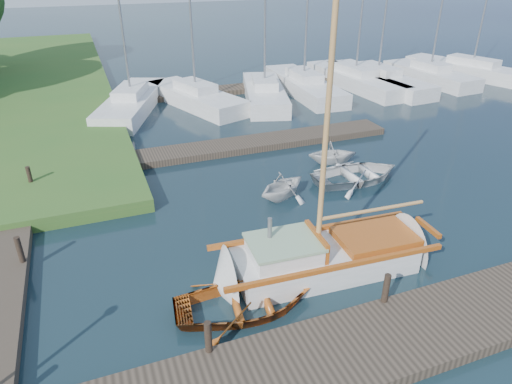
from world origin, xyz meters
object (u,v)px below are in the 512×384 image
object	(u,v)px
marina_boat_4	(355,78)
marina_boat_6	(430,74)
mooring_post_1	(208,337)
marina_boat_2	(264,92)
tender_b	(283,183)
marina_boat_0	(132,101)
tender_d	(333,151)
marina_boat_7	(472,69)
marina_boat_3	(304,84)
mooring_post_4	(20,250)
tender_c	(357,172)
marina_boat_1	(196,96)
mooring_post_5	(30,177)
dinghy	(245,299)
marina_boat_5	(377,78)
mooring_post_2	(386,288)
sailboat	(328,258)

from	to	relation	value
marina_boat_4	marina_boat_6	xyz separation A→B (m)	(5.54, -0.79, -0.01)
mooring_post_1	marina_boat_2	world-z (taller)	marina_boat_2
tender_b	marina_boat_0	size ratio (longest dim) A/B	0.20
tender_d	marina_boat_7	world-z (taller)	marina_boat_7
tender_d	marina_boat_2	bearing A→B (deg)	9.38
marina_boat_3	mooring_post_4	bearing A→B (deg)	134.68
tender_c	mooring_post_4	bearing A→B (deg)	97.31
tender_c	marina_boat_1	size ratio (longest dim) A/B	0.35
mooring_post_5	marina_boat_3	world-z (taller)	marina_boat_3
marina_boat_3	marina_boat_0	bearing A→B (deg)	92.77
dinghy	marina_boat_5	distance (m)	23.68
mooring_post_5	marina_boat_1	size ratio (longest dim) A/B	0.08
marina_boat_0	marina_boat_5	distance (m)	16.28
tender_b	tender_d	distance (m)	3.84
marina_boat_2	marina_boat_3	world-z (taller)	marina_boat_3
marina_boat_0	marina_boat_5	world-z (taller)	marina_boat_5
tender_c	marina_boat_6	distance (m)	17.78
mooring_post_2	marina_boat_3	xyz separation A→B (m)	(7.19, 19.16, -0.12)
marina_boat_1	marina_boat_7	world-z (taller)	marina_boat_7
tender_c	marina_boat_1	world-z (taller)	marina_boat_1
marina_boat_0	sailboat	bearing A→B (deg)	-147.46
marina_boat_2	marina_boat_5	distance (m)	8.51
mooring_post_5	dinghy	xyz separation A→B (m)	(5.26, -8.76, -0.34)
tender_c	marina_boat_0	xyz separation A→B (m)	(-7.08, 12.47, 0.19)
tender_d	mooring_post_2	bearing A→B (deg)	172.63
marina_boat_5	tender_c	bearing A→B (deg)	138.65
tender_b	mooring_post_5	bearing A→B (deg)	42.99
marina_boat_2	mooring_post_5	bearing A→B (deg)	139.59
tender_d	marina_boat_7	bearing A→B (deg)	-45.53
tender_b	marina_boat_7	size ratio (longest dim) A/B	0.18
mooring_post_2	marina_boat_0	size ratio (longest dim) A/B	0.07
marina_boat_1	marina_boat_5	distance (m)	12.62
mooring_post_2	tender_d	bearing A→B (deg)	68.65
mooring_post_1	marina_boat_1	size ratio (longest dim) A/B	0.08
mooring_post_2	dinghy	distance (m)	3.48
mooring_post_2	marina_boat_2	distance (m)	18.71
sailboat	marina_boat_2	world-z (taller)	marina_boat_2
mooring_post_2	mooring_post_4	size ratio (longest dim) A/B	1.00
mooring_post_2	marina_boat_5	size ratio (longest dim) A/B	0.07
marina_boat_2	marina_boat_6	xyz separation A→B (m)	(12.55, 0.26, -0.01)
mooring_post_2	mooring_post_4	xyz separation A→B (m)	(-8.50, 5.00, 0.00)
marina_boat_1	tender_b	bearing A→B (deg)	161.11
tender_c	marina_boat_6	bearing A→B (deg)	-48.87
mooring_post_5	mooring_post_1	bearing A→B (deg)	-68.20
mooring_post_1	tender_d	size ratio (longest dim) A/B	0.39
marina_boat_0	marina_boat_1	bearing A→B (deg)	-73.00
marina_boat_2	marina_boat_7	world-z (taller)	marina_boat_7
mooring_post_4	marina_boat_5	size ratio (longest dim) A/B	0.07
mooring_post_4	marina_boat_0	distance (m)	14.93
marina_boat_6	marina_boat_7	xyz separation A→B (m)	(3.83, 0.10, 0.01)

